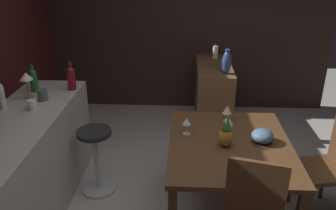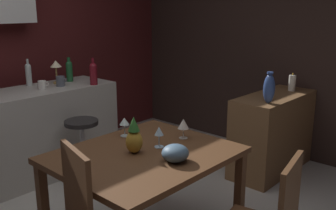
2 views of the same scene
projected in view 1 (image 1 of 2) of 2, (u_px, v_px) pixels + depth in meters
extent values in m
cube|color=#33231E|center=(174.00, 19.00, 4.77)|extent=(0.10, 4.40, 2.60)
cube|color=#56351E|center=(230.00, 145.00, 2.76)|extent=(1.17, 0.97, 0.04)
cube|color=#56351E|center=(177.00, 149.00, 3.41)|extent=(0.06, 0.06, 0.70)
cube|color=#56351E|center=(266.00, 151.00, 3.37)|extent=(0.06, 0.06, 0.70)
cube|color=#B2ADA3|center=(21.00, 174.00, 2.85)|extent=(2.10, 0.60, 0.90)
cube|color=brown|center=(212.00, 94.00, 4.60)|extent=(1.10, 0.44, 0.82)
cube|color=#56351E|center=(255.00, 194.00, 2.20)|extent=(0.12, 0.38, 0.49)
cube|color=#56351E|center=(321.00, 170.00, 2.93)|extent=(0.47, 0.47, 0.04)
cylinder|color=#56351E|center=(309.00, 206.00, 2.85)|extent=(0.04, 0.04, 0.42)
cylinder|color=#56351E|center=(291.00, 183.00, 3.14)|extent=(0.04, 0.04, 0.42)
cylinder|color=#56351E|center=(323.00, 180.00, 3.18)|extent=(0.04, 0.04, 0.42)
cylinder|color=#262323|center=(94.00, 133.00, 3.14)|extent=(0.32, 0.32, 0.04)
cylinder|color=silver|center=(97.00, 162.00, 3.27)|extent=(0.04, 0.04, 0.61)
cylinder|color=silver|center=(99.00, 187.00, 3.39)|extent=(0.34, 0.34, 0.03)
cylinder|color=silver|center=(186.00, 134.00, 2.89)|extent=(0.07, 0.07, 0.00)
cylinder|color=silver|center=(186.00, 129.00, 2.87)|extent=(0.01, 0.01, 0.09)
cone|color=silver|center=(187.00, 121.00, 2.84)|extent=(0.08, 0.08, 0.06)
cylinder|color=silver|center=(226.00, 121.00, 3.11)|extent=(0.07, 0.07, 0.00)
cylinder|color=silver|center=(227.00, 117.00, 3.09)|extent=(0.01, 0.01, 0.07)
cone|color=silver|center=(227.00, 109.00, 3.06)|extent=(0.08, 0.08, 0.07)
cylinder|color=silver|center=(229.00, 134.00, 2.88)|extent=(0.07, 0.07, 0.00)
cylinder|color=silver|center=(229.00, 130.00, 2.86)|extent=(0.01, 0.01, 0.09)
cone|color=silver|center=(230.00, 122.00, 2.83)|extent=(0.06, 0.06, 0.06)
ellipsoid|color=gold|center=(226.00, 137.00, 2.67)|extent=(0.11, 0.11, 0.15)
cone|color=#2D6B28|center=(227.00, 123.00, 2.62)|extent=(0.08, 0.08, 0.10)
ellipsoid|color=slate|center=(262.00, 136.00, 2.74)|extent=(0.18, 0.18, 0.11)
cylinder|color=silver|center=(2.00, 98.00, 2.93)|extent=(0.06, 0.06, 0.20)
cylinder|color=#1E592D|center=(34.00, 82.00, 3.31)|extent=(0.07, 0.07, 0.19)
sphere|color=#1E592D|center=(32.00, 73.00, 3.27)|extent=(0.07, 0.07, 0.07)
cylinder|color=#1E592D|center=(32.00, 68.00, 3.25)|extent=(0.04, 0.04, 0.05)
cylinder|color=maroon|center=(71.00, 80.00, 3.35)|extent=(0.08, 0.08, 0.19)
sphere|color=maroon|center=(70.00, 71.00, 3.31)|extent=(0.08, 0.08, 0.08)
cylinder|color=maroon|center=(70.00, 65.00, 3.29)|extent=(0.03, 0.03, 0.07)
cylinder|color=#515660|center=(43.00, 95.00, 3.12)|extent=(0.09, 0.09, 0.10)
torus|color=#515660|center=(45.00, 92.00, 3.17)|extent=(0.05, 0.01, 0.05)
cylinder|color=white|center=(32.00, 105.00, 2.94)|extent=(0.08, 0.08, 0.08)
torus|color=white|center=(35.00, 102.00, 2.98)|extent=(0.05, 0.01, 0.05)
cylinder|color=#A58447|center=(29.00, 97.00, 3.19)|extent=(0.08, 0.08, 0.02)
cylinder|color=#A58447|center=(28.00, 88.00, 3.15)|extent=(0.02, 0.02, 0.16)
cone|color=beige|center=(26.00, 76.00, 3.11)|extent=(0.12, 0.12, 0.07)
cylinder|color=white|center=(215.00, 52.00, 4.66)|extent=(0.07, 0.07, 0.17)
ellipsoid|color=yellow|center=(216.00, 45.00, 4.62)|extent=(0.01, 0.01, 0.03)
ellipsoid|color=#334C8C|center=(227.00, 62.00, 4.03)|extent=(0.11, 0.11, 0.28)
cylinder|color=#334C8C|center=(228.00, 50.00, 3.97)|extent=(0.06, 0.06, 0.02)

